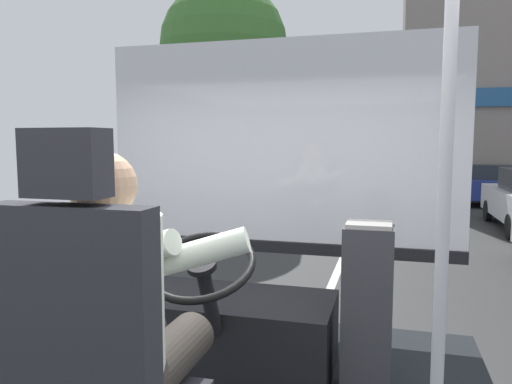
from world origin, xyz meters
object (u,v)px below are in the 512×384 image
at_px(bus_driver, 118,314).
at_px(handrail_pole, 443,227).
at_px(fare_box, 367,310).
at_px(steering_console, 232,329).
at_px(parked_car_blue, 486,182).

xyz_separation_m(bus_driver, handrail_pole, (0.99, 0.40, 0.26)).
bearing_deg(handrail_pole, fare_box, 112.01).
bearing_deg(steering_console, handrail_pole, -36.58).
height_order(steering_console, fare_box, fare_box).
height_order(bus_driver, fare_box, bus_driver).
distance_m(bus_driver, parked_car_blue, 16.90).
bearing_deg(handrail_pole, steering_console, 143.42).
relative_size(bus_driver, handrail_pole, 0.41).
height_order(handrail_pole, parked_car_blue, handrail_pole).
height_order(bus_driver, handrail_pole, handrail_pole).
bearing_deg(bus_driver, parked_car_blue, 76.47).
height_order(handrail_pole, fare_box, handrail_pole).
bearing_deg(steering_console, bus_driver, -90.00).
bearing_deg(fare_box, handrail_pole, -67.99).
xyz_separation_m(handrail_pole, parked_car_blue, (2.96, 16.02, -1.08)).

